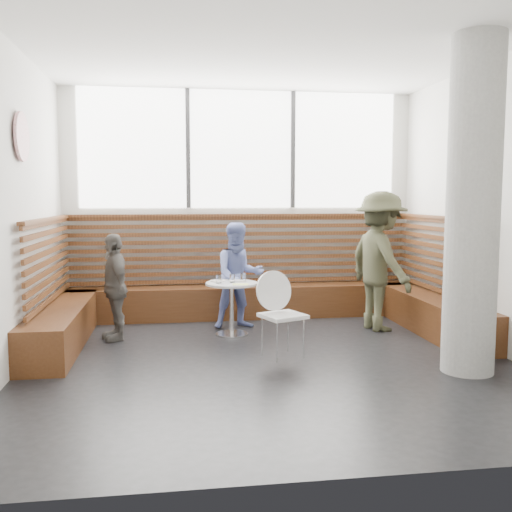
{
  "coord_description": "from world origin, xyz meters",
  "views": [
    {
      "loc": [
        -0.97,
        -5.67,
        1.69
      ],
      "look_at": [
        0.0,
        1.0,
        1.0
      ],
      "focal_mm": 40.0,
      "sensor_mm": 36.0,
      "label": 1
    }
  ],
  "objects": [
    {
      "name": "cafe_table",
      "position": [
        -0.27,
        1.21,
        0.47
      ],
      "size": [
        0.64,
        0.64,
        0.66
      ],
      "color": "silver",
      "rests_on": "ground"
    },
    {
      "name": "child_left",
      "position": [
        -1.67,
        1.2,
        0.64
      ],
      "size": [
        0.53,
        0.8,
        1.27
      ],
      "primitive_type": "imported",
      "rotation": [
        0.0,
        0.0,
        -1.25
      ],
      "color": "#55524D",
      "rests_on": "ground"
    },
    {
      "name": "child_back",
      "position": [
        -0.14,
        1.59,
        0.69
      ],
      "size": [
        0.74,
        0.61,
        1.37
      ],
      "primitive_type": "imported",
      "rotation": [
        0.0,
        0.0,
        0.15
      ],
      "color": "#6875B4",
      "rests_on": "ground"
    },
    {
      "name": "plate_near",
      "position": [
        -0.43,
        1.33,
        0.66
      ],
      "size": [
        0.2,
        0.2,
        0.01
      ],
      "primitive_type": "cylinder",
      "color": "white",
      "rests_on": "cafe_table"
    },
    {
      "name": "concrete_column",
      "position": [
        1.85,
        -0.6,
        1.6
      ],
      "size": [
        0.5,
        0.5,
        3.2
      ],
      "primitive_type": "cylinder",
      "color": "gray",
      "rests_on": "ground"
    },
    {
      "name": "glass_right",
      "position": [
        -0.12,
        1.28,
        0.71
      ],
      "size": [
        0.07,
        0.07,
        0.11
      ],
      "primitive_type": "cylinder",
      "color": "white",
      "rests_on": "cafe_table"
    },
    {
      "name": "cafe_chair",
      "position": [
        0.17,
        0.23,
        0.53
      ],
      "size": [
        0.43,
        0.42,
        0.91
      ],
      "rotation": [
        0.0,
        0.0,
        0.39
      ],
      "color": "white",
      "rests_on": "ground"
    },
    {
      "name": "room",
      "position": [
        0.0,
        0.0,
        1.6
      ],
      "size": [
        5.0,
        5.0,
        3.2
      ],
      "color": "silver",
      "rests_on": "ground"
    },
    {
      "name": "adult_man",
      "position": [
        1.64,
        1.24,
        0.89
      ],
      "size": [
        0.9,
        1.26,
        1.77
      ],
      "primitive_type": "imported",
      "rotation": [
        0.0,
        0.0,
        1.8
      ],
      "color": "#40422C",
      "rests_on": "ground"
    },
    {
      "name": "menu_card",
      "position": [
        -0.18,
        1.04,
        0.66
      ],
      "size": [
        0.2,
        0.15,
        0.0
      ],
      "primitive_type": "cube",
      "rotation": [
        0.0,
        0.0,
        -0.1
      ],
      "color": "#A5C64C",
      "rests_on": "cafe_table"
    },
    {
      "name": "booth",
      "position": [
        0.0,
        1.77,
        0.41
      ],
      "size": [
        5.0,
        2.5,
        1.44
      ],
      "color": "#412310",
      "rests_on": "ground"
    },
    {
      "name": "glass_left",
      "position": [
        -0.43,
        1.17,
        0.71
      ],
      "size": [
        0.07,
        0.07,
        0.11
      ],
      "primitive_type": "cylinder",
      "color": "white",
      "rests_on": "cafe_table"
    },
    {
      "name": "plate_far",
      "position": [
        -0.19,
        1.31,
        0.66
      ],
      "size": [
        0.2,
        0.2,
        0.01
      ],
      "primitive_type": "cylinder",
      "color": "white",
      "rests_on": "cafe_table"
    },
    {
      "name": "wall_art",
      "position": [
        -2.46,
        0.4,
        2.3
      ],
      "size": [
        0.03,
        0.5,
        0.5
      ],
      "primitive_type": "cylinder",
      "rotation": [
        0.0,
        1.57,
        0.0
      ],
      "color": "white",
      "rests_on": "room"
    },
    {
      "name": "glass_mid",
      "position": [
        -0.26,
        1.21,
        0.71
      ],
      "size": [
        0.07,
        0.07,
        0.1
      ],
      "primitive_type": "cylinder",
      "color": "white",
      "rests_on": "cafe_table"
    }
  ]
}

